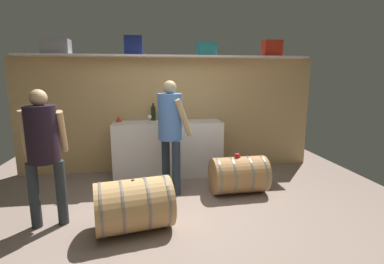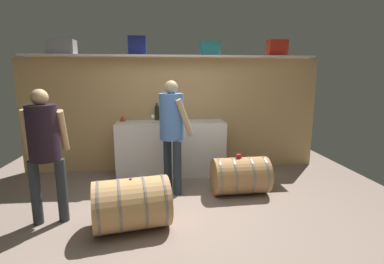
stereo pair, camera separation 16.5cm
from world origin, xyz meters
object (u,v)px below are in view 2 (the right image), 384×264
toolcase_navy (137,46)px  winemaker_pouring (44,143)px  wine_bottle_dark (157,112)px  visitor_tasting (172,125)px  toolcase_grey (62,47)px  tasting_cup (239,156)px  wine_barrel_far (132,204)px  wine_glass (153,117)px  work_cabinet (171,148)px  toolcase_teal (210,49)px  red_funnel (123,118)px  wine_barrel_near (240,175)px  toolcase_red (277,48)px

toolcase_navy → winemaker_pouring: bearing=-117.7°
wine_bottle_dark → visitor_tasting: visitor_tasting is taller
toolcase_grey → visitor_tasting: bearing=-29.3°
tasting_cup → winemaker_pouring: bearing=-165.9°
wine_barrel_far → toolcase_navy: bearing=80.1°
toolcase_navy → wine_glass: (0.24, -0.32, -1.19)m
wine_bottle_dark → visitor_tasting: 1.01m
work_cabinet → wine_barrel_far: size_ratio=1.99×
tasting_cup → visitor_tasting: 1.08m
wine_bottle_dark → toolcase_teal: bearing=-0.9°
toolcase_navy → red_funnel: bearing=-167.9°
work_cabinet → wine_barrel_far: bearing=-105.5°
tasting_cup → wine_barrel_near: bearing=0.0°
toolcase_navy → wine_bottle_dark: bearing=3.1°
red_funnel → wine_barrel_far: bearing=-80.5°
toolcase_navy → work_cabinet: size_ratio=0.17×
wine_barrel_far → red_funnel: bearing=88.6°
toolcase_red → wine_glass: size_ratio=2.27×
toolcase_red → winemaker_pouring: (-3.42, -1.78, -1.25)m
toolcase_navy → work_cabinet: (0.55, -0.19, -1.76)m
toolcase_navy → wine_glass: bearing=-53.0°
toolcase_teal → wine_bottle_dark: toolcase_teal is taller
wine_bottle_dark → toolcase_red: bearing=-0.4°
toolcase_teal → wine_glass: bearing=-166.4°
toolcase_grey → tasting_cup: (2.74, -1.16, -1.63)m
wine_glass → toolcase_teal: bearing=17.4°
toolcase_teal → toolcase_red: size_ratio=0.96×
toolcase_teal → winemaker_pouring: size_ratio=0.20×
wine_glass → wine_barrel_far: wine_glass is taller
toolcase_red → work_cabinet: toolcase_red is taller
toolcase_grey → toolcase_teal: (2.49, 0.00, -0.00)m
toolcase_navy → toolcase_teal: (1.25, 0.00, -0.04)m
toolcase_navy → wine_bottle_dark: toolcase_navy is taller
wine_bottle_dark → visitor_tasting: size_ratio=0.18×
work_cabinet → wine_barrel_far: work_cabinet is taller
toolcase_red → toolcase_navy: bearing=-177.6°
work_cabinet → visitor_tasting: (-0.00, -0.77, 0.55)m
toolcase_red → wine_barrel_far: 3.71m
toolcase_grey → wine_glass: bearing=-13.0°
wine_glass → wine_barrel_far: size_ratio=0.15×
toolcase_teal → work_cabinet: bearing=-168.5°
work_cabinet → tasting_cup: work_cabinet is taller
toolcase_red → winemaker_pouring: size_ratio=0.21×
toolcase_grey → wine_glass: toolcase_grey is taller
toolcase_teal → winemaker_pouring: bearing=-144.9°
tasting_cup → wine_glass: bearing=146.4°
winemaker_pouring → visitor_tasting: size_ratio=0.95×
toolcase_red → wine_glass: (-2.23, -0.32, -1.17)m
toolcase_grey → red_funnel: bearing=-4.5°
work_cabinet → wine_bottle_dark: bearing=139.1°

